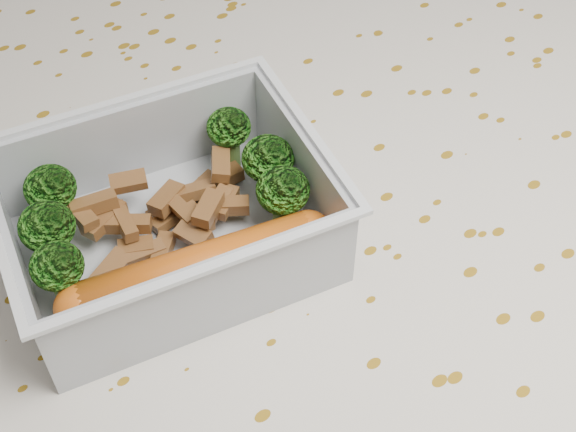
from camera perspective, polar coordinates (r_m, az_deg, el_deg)
dining_table at (r=0.56m, az=-0.44°, el=-8.20°), size 1.40×0.90×0.75m
tablecloth at (r=0.52m, az=-0.47°, el=-5.16°), size 1.46×0.96×0.19m
lunch_container at (r=0.47m, az=-8.46°, el=-0.67°), size 0.21×0.18×0.07m
broccoli_florets at (r=0.47m, az=-8.99°, el=1.51°), size 0.17×0.12×0.05m
meat_pile at (r=0.49m, az=-8.61°, el=0.22°), size 0.12×0.07×0.03m
sausage at (r=0.45m, az=-6.36°, el=-3.84°), size 0.16×0.06×0.03m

